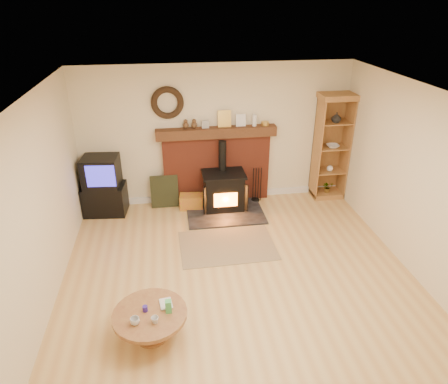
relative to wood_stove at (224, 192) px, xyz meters
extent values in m
plane|color=tan|center=(-0.08, -2.27, -0.35)|extent=(5.50, 5.50, 0.00)
cube|color=beige|center=(-0.08, 0.48, 0.95)|extent=(5.00, 0.02, 2.60)
cube|color=beige|center=(-2.58, -2.27, 0.95)|extent=(0.02, 5.50, 2.60)
cube|color=beige|center=(2.42, -2.27, 0.95)|extent=(0.02, 5.50, 2.60)
cube|color=white|center=(-0.08, -2.27, 2.25)|extent=(5.00, 5.50, 0.02)
cube|color=white|center=(-0.08, 0.46, -0.29)|extent=(5.00, 0.04, 0.12)
torus|color=black|center=(-0.93, 0.42, 1.60)|extent=(0.57, 0.11, 0.57)
cube|color=maroon|center=(-0.08, 0.40, 0.30)|extent=(2.00, 0.15, 1.30)
cube|color=#3C2413|center=(-0.08, 0.37, 1.04)|extent=(2.20, 0.22, 0.18)
cube|color=#999999|center=(-0.28, 0.38, 1.20)|extent=(0.13, 0.05, 0.14)
cube|color=gold|center=(0.07, 0.40, 1.28)|extent=(0.24, 0.06, 0.30)
cube|color=white|center=(0.37, 0.40, 1.24)|extent=(0.18, 0.05, 0.22)
cylinder|color=white|center=(0.62, 0.38, 1.24)|extent=(0.08, 0.08, 0.22)
cylinder|color=gold|center=(0.82, 0.38, 1.16)|extent=(0.14, 0.14, 0.07)
cube|color=black|center=(0.00, -0.17, -0.34)|extent=(1.40, 1.00, 0.03)
cube|color=black|center=(0.00, 0.03, 0.00)|extent=(0.71, 0.50, 0.66)
cube|color=black|center=(0.00, 0.03, 0.35)|extent=(0.78, 0.56, 0.04)
cylinder|color=black|center=(0.00, 0.18, 0.65)|extent=(0.14, 0.14, 0.56)
cube|color=orange|center=(0.00, -0.24, -0.04)|extent=(0.42, 0.02, 0.26)
cube|color=black|center=(-0.32, -0.18, -0.02)|extent=(0.17, 0.23, 0.53)
cube|color=black|center=(0.32, -0.18, -0.02)|extent=(0.17, 0.23, 0.53)
cube|color=brown|center=(-0.12, -1.22, -0.35)|extent=(1.53, 1.07, 0.01)
cube|color=black|center=(-2.17, 0.20, -0.08)|extent=(0.79, 0.59, 0.55)
cube|color=black|center=(-2.17, 0.20, 0.47)|extent=(0.67, 0.58, 0.55)
cube|color=#2B25B7|center=(-2.14, -0.07, 0.50)|extent=(0.49, 0.06, 0.39)
cube|color=#995B32|center=(2.11, 0.26, -0.30)|extent=(0.60, 0.43, 0.10)
cube|color=#995B32|center=(2.11, 0.46, 0.65)|extent=(0.60, 0.02, 1.90)
cube|color=#995B32|center=(1.82, 0.26, 0.65)|extent=(0.02, 0.43, 1.90)
cube|color=#995B32|center=(2.40, 0.26, 0.65)|extent=(0.02, 0.43, 1.90)
cube|color=#995B32|center=(2.11, 0.26, 1.64)|extent=(0.66, 0.47, 0.10)
cube|color=#995B32|center=(2.11, 0.26, 0.19)|extent=(0.56, 0.39, 0.02)
cube|color=#995B32|center=(2.11, 0.26, 0.68)|extent=(0.56, 0.39, 0.02)
cube|color=#995B32|center=(2.11, 0.26, 1.17)|extent=(0.56, 0.39, 0.02)
imported|color=white|center=(2.11, 0.21, 1.27)|extent=(0.18, 0.18, 0.19)
imported|color=white|center=(2.11, 0.21, 0.72)|extent=(0.23, 0.23, 0.06)
sphere|color=white|center=(2.11, 0.21, 0.26)|extent=(0.12, 0.12, 0.12)
imported|color=#4BB25F|center=(2.11, 0.21, -0.14)|extent=(0.20, 0.18, 0.23)
cube|color=#C3C406|center=(-0.60, 0.13, -0.22)|extent=(0.46, 0.32, 0.27)
cube|color=black|center=(-1.09, 0.28, -0.04)|extent=(0.52, 0.14, 0.62)
cylinder|color=black|center=(0.65, 0.23, -0.33)|extent=(0.16, 0.16, 0.04)
cylinder|color=black|center=(0.60, 0.23, 0.00)|extent=(0.02, 0.02, 0.70)
cylinder|color=black|center=(0.65, 0.23, 0.00)|extent=(0.02, 0.02, 0.70)
cylinder|color=black|center=(0.70, 0.23, 0.00)|extent=(0.02, 0.02, 0.70)
cylinder|color=black|center=(0.75, 0.23, 0.00)|extent=(0.02, 0.02, 0.70)
cylinder|color=brown|center=(-1.30, -2.97, -0.34)|extent=(0.38, 0.38, 0.03)
cylinder|color=brown|center=(-1.30, -2.97, -0.18)|extent=(0.14, 0.14, 0.30)
cylinder|color=brown|center=(-1.30, -2.97, -0.01)|extent=(0.86, 0.86, 0.05)
imported|color=white|center=(-1.45, -3.12, 0.06)|extent=(0.11, 0.11, 0.08)
imported|color=white|center=(-1.23, -3.14, 0.06)|extent=(0.09, 0.09, 0.08)
imported|color=#4C331E|center=(-1.18, -2.87, 0.03)|extent=(0.14, 0.19, 0.02)
cylinder|color=#2E1C8D|center=(-1.35, -2.93, 0.05)|extent=(0.06, 0.06, 0.07)
cube|color=#4BB25F|center=(-1.08, -2.99, 0.10)|extent=(0.07, 0.07, 0.16)
camera|label=1|loc=(-0.96, -6.53, 3.31)|focal=32.00mm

